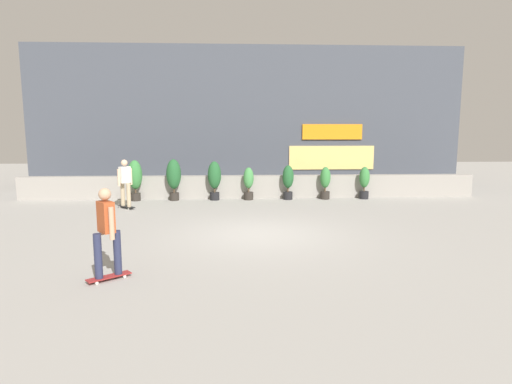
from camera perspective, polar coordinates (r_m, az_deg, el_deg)
ground_plane at (r=11.26m, az=0.40°, el=-5.65°), size 48.00×48.00×0.00m
planter_wall at (r=17.07m, az=-0.78°, el=0.71°), size 18.00×0.40×0.90m
building_backdrop at (r=20.92m, az=-1.20°, el=9.80°), size 20.00×2.08×6.50m
potted_plant_0 at (r=16.98m, az=-15.81°, el=1.92°), size 0.54×0.54×1.56m
potted_plant_1 at (r=16.71m, az=-10.90°, el=2.06°), size 0.56×0.56×1.59m
potted_plant_2 at (r=16.57m, az=-5.55°, el=1.92°), size 0.51×0.51×1.50m
potted_plant_3 at (r=16.59m, az=-0.99°, el=1.32°), size 0.40×0.40×1.26m
potted_plant_4 at (r=16.70m, az=4.29°, el=1.57°), size 0.43×0.43×1.34m
potted_plant_5 at (r=16.96m, az=9.21°, el=1.39°), size 0.40×0.40×1.27m
potted_plant_6 at (r=17.35m, az=14.23°, el=1.39°), size 0.40×0.40×1.27m
skater_mid_plaza at (r=15.40m, az=-17.03°, el=1.35°), size 0.72×0.69×1.70m
skater_far_left at (r=8.16m, az=-19.27°, el=-4.76°), size 0.75×0.65×1.70m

